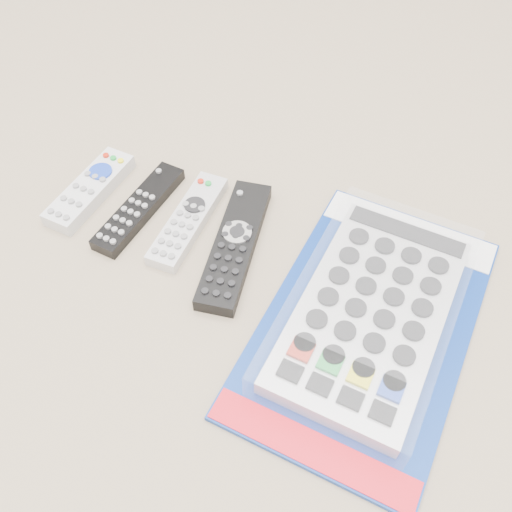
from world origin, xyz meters
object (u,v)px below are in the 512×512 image
(remote_silver_dvd, at_px, (188,220))
(remote_large_black, at_px, (235,244))
(remote_slim_black, at_px, (139,208))
(jumbo_remote_packaged, at_px, (371,312))
(remote_small_grey, at_px, (90,189))

(remote_silver_dvd, relative_size, remote_large_black, 0.80)
(remote_slim_black, height_order, remote_large_black, remote_large_black)
(remote_slim_black, bearing_deg, remote_silver_dvd, 10.35)
(remote_large_black, relative_size, jumbo_remote_packaged, 0.53)
(remote_small_grey, bearing_deg, remote_large_black, 0.99)
(remote_small_grey, height_order, jumbo_remote_packaged, jumbo_remote_packaged)
(remote_small_grey, height_order, remote_slim_black, remote_small_grey)
(remote_large_black, bearing_deg, remote_small_grey, 167.62)
(remote_small_grey, xyz_separation_m, remote_large_black, (0.23, -0.03, -0.00))
(remote_slim_black, height_order, jumbo_remote_packaged, jumbo_remote_packaged)
(remote_slim_black, xyz_separation_m, remote_large_black, (0.15, -0.02, 0.00))
(remote_small_grey, relative_size, remote_slim_black, 0.91)
(remote_silver_dvd, xyz_separation_m, jumbo_remote_packaged, (0.27, -0.08, 0.01))
(remote_small_grey, height_order, remote_large_black, same)
(jumbo_remote_packaged, bearing_deg, remote_small_grey, 176.93)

